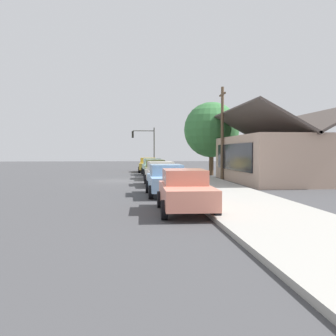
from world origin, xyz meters
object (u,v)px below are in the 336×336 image
at_px(car_seafoam, 152,167).
at_px(utility_pole_wooden, 222,131).
at_px(car_ivory, 161,173).
at_px(fire_hydrant_red, 166,170).
at_px(car_mustard, 148,165).
at_px(traffic_light_main, 145,142).
at_px(car_olive, 155,169).
at_px(car_skyblue, 167,180).
at_px(car_coral, 185,191).
at_px(shade_tree, 211,130).

xyz_separation_m(car_seafoam, utility_pole_wooden, (6.26, 5.34, 3.11)).
xyz_separation_m(car_ivory, fire_hydrant_red, (-11.51, 1.39, -0.32)).
bearing_deg(car_ivory, fire_hydrant_red, 171.25).
bearing_deg(car_seafoam, car_mustard, -179.51).
bearing_deg(traffic_light_main, car_olive, 1.02).
height_order(car_mustard, traffic_light_main, traffic_light_main).
bearing_deg(car_seafoam, traffic_light_main, -179.50).
xyz_separation_m(car_ivory, utility_pole_wooden, (-4.95, 5.39, 3.11)).
bearing_deg(utility_pole_wooden, traffic_light_main, -160.39).
bearing_deg(car_skyblue, car_coral, 1.29).
distance_m(car_seafoam, car_olive, 5.30).
bearing_deg(car_ivory, car_mustard, 178.59).
relative_size(car_coral, shade_tree, 0.64).
xyz_separation_m(traffic_light_main, utility_pole_wooden, (15.89, 5.66, 0.44)).
xyz_separation_m(car_coral, shade_tree, (-21.64, 5.61, 3.53)).
distance_m(car_olive, car_skyblue, 11.66).
distance_m(car_coral, fire_hydrant_red, 22.79).
bearing_deg(car_olive, utility_pole_wooden, 81.20).
height_order(car_ivory, car_skyblue, same).
xyz_separation_m(car_seafoam, traffic_light_main, (-9.63, -0.32, 2.68)).
bearing_deg(utility_pole_wooden, car_skyblue, -27.31).
relative_size(car_mustard, car_ivory, 1.13).
bearing_deg(car_skyblue, utility_pole_wooden, 152.02).
distance_m(car_coral, shade_tree, 22.64).
height_order(car_seafoam, car_olive, same).
bearing_deg(car_olive, car_seafoam, -179.28).
xyz_separation_m(car_skyblue, utility_pole_wooden, (-10.70, 5.53, 3.11)).
distance_m(car_olive, car_coral, 17.15).
bearing_deg(traffic_light_main, car_mustard, 1.90).
bearing_deg(car_coral, car_seafoam, -178.73).
relative_size(car_seafoam, car_olive, 0.95).
bearing_deg(utility_pole_wooden, car_seafoam, -139.52).
bearing_deg(car_mustard, car_seafoam, 4.98).
distance_m(shade_tree, fire_hydrant_red, 5.85).
height_order(car_seafoam, car_skyblue, same).
bearing_deg(fire_hydrant_red, car_seafoam, -77.51).
height_order(car_olive, car_skyblue, same).
distance_m(car_ivory, shade_tree, 12.36).
bearing_deg(car_mustard, utility_pole_wooden, 28.17).
bearing_deg(car_seafoam, car_coral, -1.37).
bearing_deg(fire_hydrant_red, car_coral, -3.37).
xyz_separation_m(car_olive, car_coral, (17.15, 0.06, -0.00)).
height_order(car_skyblue, fire_hydrant_red, car_skyblue).
height_order(utility_pole_wooden, fire_hydrant_red, utility_pole_wooden).
bearing_deg(car_skyblue, car_seafoam, 178.70).
distance_m(car_coral, utility_pole_wooden, 17.33).
distance_m(car_seafoam, car_ivory, 11.21).
relative_size(shade_tree, fire_hydrant_red, 9.85).
bearing_deg(car_olive, fire_hydrant_red, 167.30).
bearing_deg(car_olive, car_coral, 1.46).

